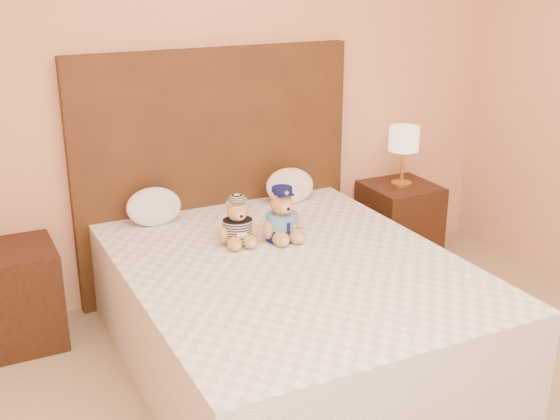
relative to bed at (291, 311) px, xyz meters
The scene contains 10 objects.
room_walls 1.70m from the bed, 90.00° to the right, with size 4.04×4.52×2.72m.
bed is the anchor object (origin of this frame).
headboard 1.12m from the bed, 90.00° to the left, with size 1.75×0.08×1.50m, color #4B2F16.
nightstand_left 1.48m from the bed, 147.38° to the left, with size 0.45×0.45×0.55m, color #381E12.
nightstand_right 1.48m from the bed, 32.62° to the left, with size 0.45×0.45×0.55m, color #381E12.
lamp 1.59m from the bed, 32.62° to the left, with size 0.20×0.20×0.40m.
teddy_police 0.52m from the bed, 72.00° to the left, with size 0.26×0.24×0.29m, color #B48A46, non-canonical shape.
teddy_prisoner 0.54m from the bed, 113.63° to the left, with size 0.23×0.22×0.26m, color #B48A46, non-canonical shape.
pillow_left 1.02m from the bed, 118.53° to the left, with size 0.32×0.21×0.23m, color white.
pillow_right 1.01m from the bed, 63.11° to the left, with size 0.32×0.21×0.23m, color white.
Camera 1 is at (-1.49, -1.66, 1.98)m, focal length 45.00 mm.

